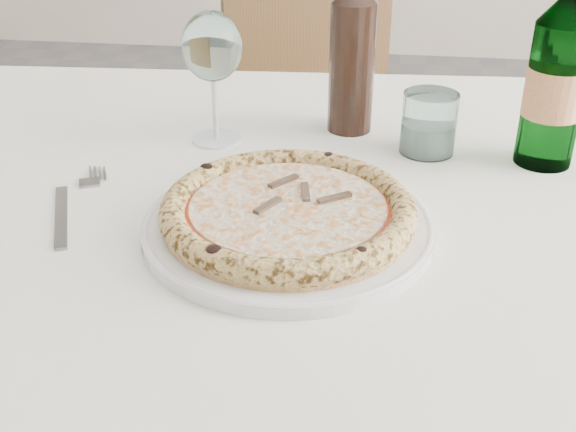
% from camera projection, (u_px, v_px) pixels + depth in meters
% --- Properties ---
extents(dining_table, '(1.58, 0.99, 0.76)m').
position_uv_depth(dining_table, '(298.00, 249.00, 0.90)').
color(dining_table, brown).
rests_on(dining_table, floor).
extents(chair_far, '(0.51, 0.51, 0.93)m').
position_uv_depth(chair_far, '(318.00, 119.00, 1.67)').
color(chair_far, brown).
rests_on(chair_far, floor).
extents(plate, '(0.31, 0.31, 0.02)m').
position_uv_depth(plate, '(288.00, 225.00, 0.77)').
color(plate, white).
rests_on(plate, dining_table).
extents(pizza, '(0.27, 0.27, 0.03)m').
position_uv_depth(pizza, '(288.00, 211.00, 0.76)').
color(pizza, tan).
rests_on(pizza, plate).
extents(fork, '(0.07, 0.20, 0.00)m').
position_uv_depth(fork, '(71.00, 205.00, 0.83)').
color(fork, gray).
rests_on(fork, dining_table).
extents(wine_glass, '(0.08, 0.08, 0.18)m').
position_uv_depth(wine_glass, '(212.00, 50.00, 0.93)').
color(wine_glass, silver).
rests_on(wine_glass, dining_table).
extents(tumbler, '(0.07, 0.07, 0.08)m').
position_uv_depth(tumbler, '(428.00, 127.00, 0.94)').
color(tumbler, silver).
rests_on(tumbler, dining_table).
extents(beer_bottle, '(0.07, 0.07, 0.28)m').
position_uv_depth(beer_bottle, '(557.00, 79.00, 0.88)').
color(beer_bottle, '#276C31').
rests_on(beer_bottle, dining_table).
extents(wine_bottle, '(0.06, 0.06, 0.25)m').
position_uv_depth(wine_bottle, '(352.00, 54.00, 0.98)').
color(wine_bottle, black).
rests_on(wine_bottle, dining_table).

